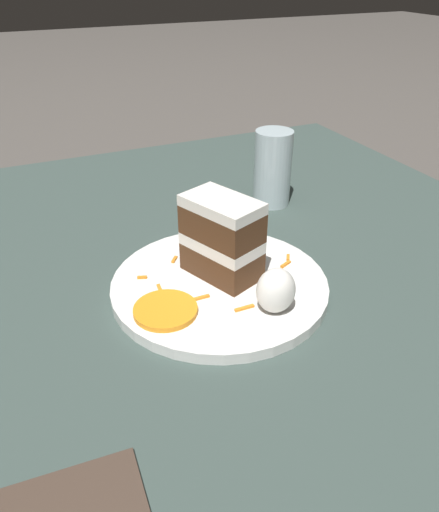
{
  "coord_description": "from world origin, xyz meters",
  "views": [
    {
      "loc": [
        0.17,
        0.44,
        0.4
      ],
      "look_at": [
        -0.04,
        -0.03,
        0.08
      ],
      "focal_mm": 35.0,
      "sensor_mm": 36.0,
      "label": 1
    }
  ],
  "objects_px": {
    "plate": "(219,285)",
    "cream_dollop": "(276,290)",
    "cake_slice": "(222,238)",
    "orange_garnish": "(165,310)",
    "drinking_glass": "(272,173)"
  },
  "relations": [
    {
      "from": "cake_slice",
      "to": "plate",
      "type": "bearing_deg",
      "value": 34.72
    },
    {
      "from": "plate",
      "to": "drinking_glass",
      "type": "distance_m",
      "value": 0.28
    },
    {
      "from": "cream_dollop",
      "to": "orange_garnish",
      "type": "xyz_separation_m",
      "value": [
        0.12,
        -0.05,
        -0.02
      ]
    },
    {
      "from": "plate",
      "to": "cake_slice",
      "type": "xyz_separation_m",
      "value": [
        -0.01,
        -0.01,
        0.06
      ]
    },
    {
      "from": "orange_garnish",
      "to": "drinking_glass",
      "type": "distance_m",
      "value": 0.36
    },
    {
      "from": "orange_garnish",
      "to": "plate",
      "type": "bearing_deg",
      "value": -158.59
    },
    {
      "from": "drinking_glass",
      "to": "orange_garnish",
      "type": "bearing_deg",
      "value": 40.77
    },
    {
      "from": "drinking_glass",
      "to": "cake_slice",
      "type": "bearing_deg",
      "value": 46.28
    },
    {
      "from": "plate",
      "to": "cake_slice",
      "type": "height_order",
      "value": "cake_slice"
    },
    {
      "from": "plate",
      "to": "cream_dollop",
      "type": "distance_m",
      "value": 0.09
    },
    {
      "from": "drinking_glass",
      "to": "cream_dollop",
      "type": "bearing_deg",
      "value": 61.28
    },
    {
      "from": "plate",
      "to": "orange_garnish",
      "type": "height_order",
      "value": "orange_garnish"
    },
    {
      "from": "cake_slice",
      "to": "cream_dollop",
      "type": "bearing_deg",
      "value": 82.01
    },
    {
      "from": "drinking_glass",
      "to": "plate",
      "type": "bearing_deg",
      "value": 46.95
    },
    {
      "from": "cream_dollop",
      "to": "orange_garnish",
      "type": "bearing_deg",
      "value": -22.39
    }
  ]
}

